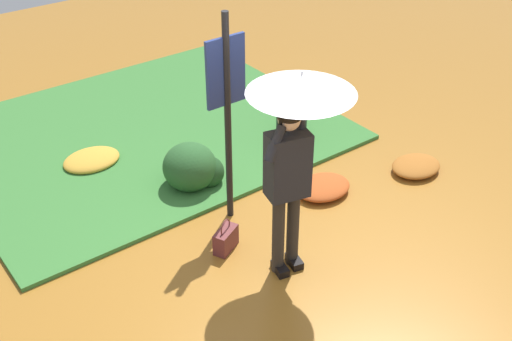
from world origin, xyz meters
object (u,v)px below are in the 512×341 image
(info_sign_post, at_px, (227,96))
(handbag, at_px, (226,239))
(trash_bin, at_px, (292,110))
(person_with_umbrella, at_px, (295,125))

(info_sign_post, height_order, handbag, info_sign_post)
(trash_bin, bearing_deg, handbag, -145.93)
(person_with_umbrella, relative_size, info_sign_post, 0.89)
(info_sign_post, xyz_separation_m, handbag, (-0.37, -0.46, -1.32))
(handbag, relative_size, trash_bin, 0.44)
(trash_bin, bearing_deg, info_sign_post, -151.33)
(person_with_umbrella, distance_m, handbag, 1.58)
(person_with_umbrella, xyz_separation_m, handbag, (-0.39, 0.55, -1.42))
(info_sign_post, relative_size, trash_bin, 2.76)
(info_sign_post, distance_m, handbag, 1.45)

